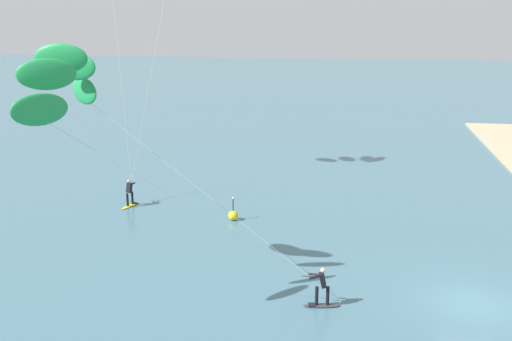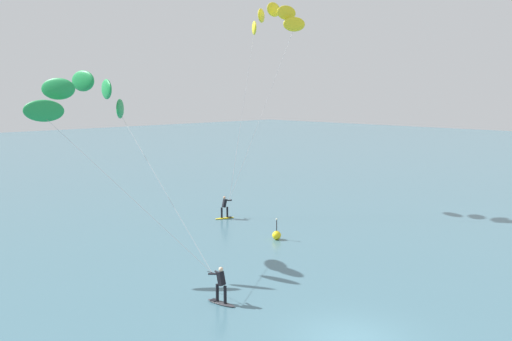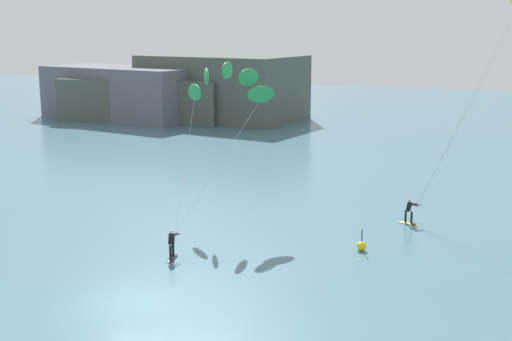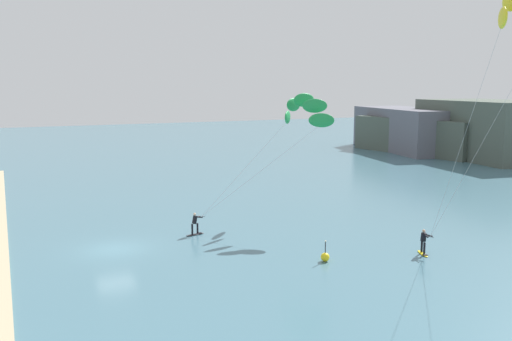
# 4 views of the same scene
# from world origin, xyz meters

# --- Properties ---
(ground_plane) EXTENTS (240.00, 240.00, 0.00)m
(ground_plane) POSITION_xyz_m (0.00, 0.00, 0.00)
(ground_plane) COLOR #426B7A
(kitesurfer_nearshore) EXTENTS (6.24, 11.72, 10.37)m
(kitesurfer_nearshore) POSITION_xyz_m (-2.19, 15.52, 8.74)
(kitesurfer_nearshore) COLOR #333338
(kitesurfer_nearshore) RESTS_ON ground
(marker_buoy) EXTENTS (0.56, 0.56, 1.38)m
(marker_buoy) POSITION_xyz_m (8.20, 11.55, 0.30)
(marker_buoy) COLOR yellow
(marker_buoy) RESTS_ON ground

